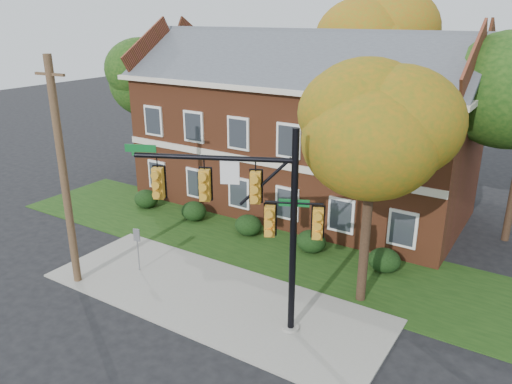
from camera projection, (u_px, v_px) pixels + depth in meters
The scene contains 15 objects.
ground at pixel (195, 309), 18.81m from camera, with size 120.00×120.00×0.00m, color black.
sidewalk at pixel (211, 297), 19.59m from camera, with size 14.00×5.00×0.08m, color gray.
grass_strip at pixel (276, 249), 23.56m from camera, with size 30.00×6.00×0.04m, color #193811.
apartment_building at pixel (300, 119), 27.62m from camera, with size 18.80×8.80×9.74m.
hedge_far_left at pixel (146, 199), 28.49m from camera, with size 1.40×1.26×1.05m, color black.
hedge_left at pixel (194, 211), 26.73m from camera, with size 1.40×1.26×1.05m, color black.
hedge_center at pixel (248, 225), 24.96m from camera, with size 1.40×1.26×1.05m, color black.
hedge_right at pixel (311, 241), 23.19m from camera, with size 1.40×1.26×1.05m, color black.
hedge_far_right at pixel (384, 260), 21.42m from camera, with size 1.40×1.26×1.05m, color black.
tree_near_right at pixel (379, 134), 16.98m from camera, with size 4.50×4.25×8.58m.
tree_left_rear at pixel (154, 79), 31.07m from camera, with size 5.40×5.10×8.88m.
tree_far_rear at pixel (377, 41), 31.86m from camera, with size 6.84×6.46×11.52m.
traffic_signal at pixel (254, 210), 16.19m from camera, with size 5.97×2.89×7.26m.
utility_pole at pixel (64, 175), 19.18m from camera, with size 1.43×0.33×9.18m.
sign_post at pixel (137, 243), 21.10m from camera, with size 0.29×0.12×2.01m.
Camera 1 is at (10.62, -12.44, 10.54)m, focal length 35.00 mm.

